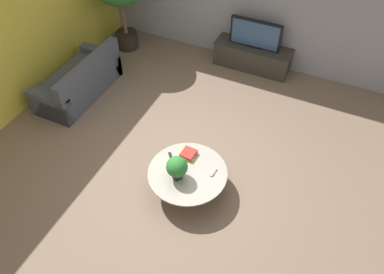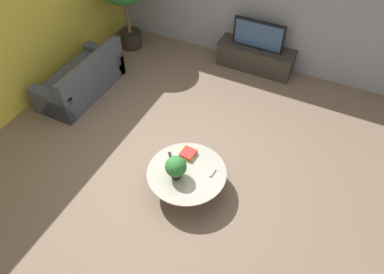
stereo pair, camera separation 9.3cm
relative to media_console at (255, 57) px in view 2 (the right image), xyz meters
name	(u,v)px [view 2 (the right image)]	position (x,y,z in m)	size (l,w,h in m)	color
ground_plane	(181,159)	(-0.22, -2.94, -0.26)	(24.00, 24.00, 0.00)	brown
side_wall_left	(10,26)	(-3.48, -2.74, 1.24)	(0.12, 7.40, 3.00)	gold
media_console	(255,57)	(0.00, 0.00, 0.00)	(1.58, 0.50, 0.51)	#2D2823
television	(259,35)	(0.00, 0.00, 0.52)	(1.04, 0.13, 0.57)	black
coffee_table	(187,177)	(0.13, -3.40, 0.01)	(1.18, 1.18, 0.38)	black
couch_by_wall	(82,80)	(-2.72, -2.23, 0.02)	(0.84, 1.77, 0.84)	#3D424C
potted_plant_tabletop	(176,167)	(0.03, -3.54, 0.33)	(0.31, 0.31, 0.38)	black
book_stack	(188,153)	(-0.01, -3.10, 0.15)	(0.26, 0.27, 0.07)	gold
remote_black	(170,156)	(-0.23, -3.24, 0.13)	(0.04, 0.16, 0.02)	black
remote_silver	(212,173)	(0.48, -3.25, 0.13)	(0.04, 0.16, 0.02)	gray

